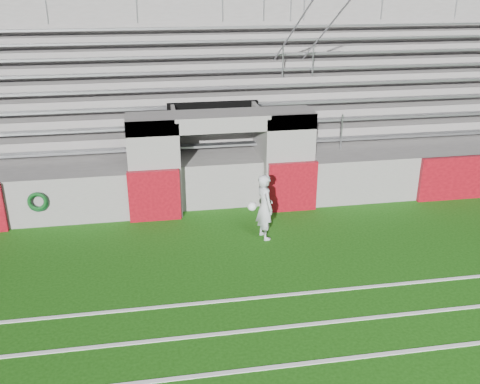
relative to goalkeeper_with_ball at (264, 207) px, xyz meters
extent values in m
plane|color=#15470B|center=(-0.73, -1.52, -0.80)|extent=(90.00, 90.00, 0.00)
cube|color=white|center=(-0.73, -4.52, -0.80)|extent=(28.00, 0.09, 0.01)
cube|color=white|center=(-0.73, -3.52, -0.80)|extent=(28.00, 0.09, 0.01)
cube|color=white|center=(-0.73, -2.52, -0.80)|extent=(28.00, 0.09, 0.01)
cube|color=slate|center=(-2.53, 1.98, 0.50)|extent=(1.20, 1.00, 2.60)
cube|color=slate|center=(1.07, 1.98, 0.50)|extent=(1.20, 1.00, 2.60)
cube|color=black|center=(-0.73, 3.68, 0.45)|extent=(2.60, 0.20, 2.50)
cube|color=slate|center=(-1.88, 2.58, 0.45)|extent=(0.10, 2.20, 2.50)
cube|color=slate|center=(0.42, 2.58, 0.45)|extent=(0.10, 2.20, 2.50)
cube|color=slate|center=(-0.73, 1.98, 1.60)|extent=(4.80, 1.00, 0.40)
cube|color=slate|center=(-0.73, 5.83, 0.35)|extent=(26.00, 8.00, 0.20)
cube|color=slate|center=(-0.73, 5.83, -0.28)|extent=(26.00, 8.00, 1.05)
cube|color=#640811|center=(-2.53, 1.43, -0.13)|extent=(1.30, 0.15, 1.35)
cube|color=#640811|center=(1.07, 1.43, -0.13)|extent=(1.30, 0.15, 1.35)
cube|color=#640811|center=(5.77, 1.43, -0.18)|extent=(2.20, 0.15, 1.25)
cube|color=gray|center=(-0.73, 2.91, 0.67)|extent=(23.00, 0.28, 0.06)
cube|color=slate|center=(-0.73, 3.76, 0.64)|extent=(24.00, 0.75, 0.38)
cube|color=gray|center=(-0.73, 3.66, 1.05)|extent=(23.00, 0.28, 0.06)
cube|color=slate|center=(-0.73, 4.51, 0.83)|extent=(24.00, 0.75, 0.76)
cube|color=gray|center=(-0.73, 4.41, 1.43)|extent=(23.00, 0.28, 0.06)
cube|color=slate|center=(-0.73, 5.26, 1.02)|extent=(24.00, 0.75, 1.14)
cube|color=gray|center=(-0.73, 5.16, 1.81)|extent=(23.00, 0.28, 0.06)
cube|color=slate|center=(-0.73, 6.01, 1.21)|extent=(24.00, 0.75, 1.52)
cube|color=gray|center=(-0.73, 5.91, 2.19)|extent=(23.00, 0.28, 0.06)
cube|color=slate|center=(-0.73, 6.76, 1.40)|extent=(24.00, 0.75, 1.90)
cube|color=gray|center=(-0.73, 6.66, 2.57)|extent=(23.00, 0.28, 0.06)
cube|color=slate|center=(-0.73, 7.51, 1.59)|extent=(24.00, 0.75, 2.28)
cube|color=gray|center=(-0.73, 7.41, 2.95)|extent=(23.00, 0.28, 0.06)
cube|color=slate|center=(-0.73, 8.26, 1.78)|extent=(24.00, 0.75, 2.66)
cube|color=gray|center=(-0.73, 8.16, 3.33)|extent=(23.00, 0.28, 0.06)
cube|color=slate|center=(-0.73, 8.93, 1.84)|extent=(26.00, 0.60, 5.29)
cylinder|color=#A5A8AD|center=(1.77, 2.63, 0.95)|extent=(0.05, 0.05, 1.00)
cylinder|color=#A5A8AD|center=(1.77, 5.63, 2.47)|extent=(0.05, 0.05, 1.00)
cylinder|color=#A5A8AD|center=(1.77, 8.63, 3.99)|extent=(0.05, 0.05, 1.00)
cylinder|color=#A5A8AD|center=(1.77, 5.63, 2.97)|extent=(0.05, 6.02, 3.08)
cylinder|color=#A5A8AD|center=(2.77, 2.63, 0.95)|extent=(0.05, 0.05, 1.00)
cylinder|color=#A5A8AD|center=(2.77, 5.63, 2.47)|extent=(0.05, 0.05, 1.00)
cylinder|color=#A5A8AD|center=(2.77, 8.63, 3.99)|extent=(0.05, 0.05, 1.00)
cylinder|color=#A5A8AD|center=(2.77, 5.63, 2.97)|extent=(0.05, 6.02, 3.08)
cylinder|color=#A5A8AD|center=(-5.73, 8.63, 4.04)|extent=(0.05, 0.05, 1.10)
cylinder|color=#A5A8AD|center=(-2.73, 8.63, 4.04)|extent=(0.05, 0.05, 1.10)
cylinder|color=#A5A8AD|center=(0.27, 8.63, 4.04)|extent=(0.05, 0.05, 1.10)
cylinder|color=#A5A8AD|center=(3.27, 8.63, 4.04)|extent=(0.05, 0.05, 1.10)
cylinder|color=#A5A8AD|center=(6.27, 8.63, 4.04)|extent=(0.05, 0.05, 1.10)
cylinder|color=#A5A8AD|center=(9.27, 8.63, 4.04)|extent=(0.05, 0.05, 1.10)
imported|color=#AEB2B8|center=(0.01, 0.00, 0.00)|extent=(0.51, 0.66, 1.60)
sphere|color=white|center=(-0.33, -0.19, 0.12)|extent=(0.21, 0.21, 0.21)
torus|color=#0B3B1A|center=(-5.35, 1.43, -0.11)|extent=(0.50, 0.09, 0.50)
torus|color=#0C3F15|center=(-5.35, 1.38, -0.06)|extent=(0.47, 0.09, 0.47)
camera|label=1|loc=(-2.50, -11.21, 5.07)|focal=40.00mm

